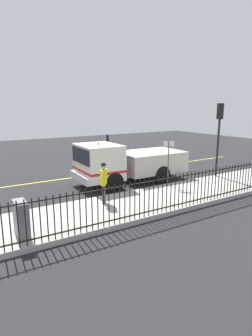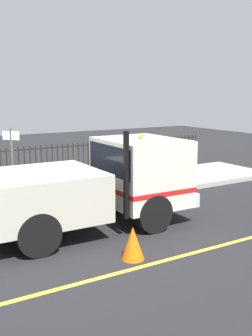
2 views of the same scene
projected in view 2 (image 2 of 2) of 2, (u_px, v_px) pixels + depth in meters
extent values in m
plane|color=#232326|center=(36.00, 241.00, 9.43)|extent=(47.16, 47.16, 0.00)
cube|color=yellow|center=(81.00, 283.00, 7.37)|extent=(0.12, 19.29, 0.01)
cube|color=silver|center=(141.00, 171.00, 10.82)|extent=(2.38, 1.94, 1.73)
cube|color=black|center=(141.00, 157.00, 10.75)|extent=(2.19, 1.98, 0.76)
cube|color=beige|center=(23.00, 198.00, 9.28)|extent=(2.41, 3.61, 1.11)
cube|color=silver|center=(171.00, 192.00, 11.46)|extent=(2.23, 0.24, 0.36)
cube|color=red|center=(141.00, 185.00, 10.89)|extent=(2.40, 1.96, 0.12)
cylinder|color=black|center=(113.00, 195.00, 11.73)|extent=(0.32, 0.97, 0.96)
cylinder|color=black|center=(154.00, 214.00, 9.95)|extent=(0.32, 0.97, 0.96)
cylinder|color=black|center=(12.00, 210.00, 10.28)|extent=(0.32, 0.97, 0.96)
cylinder|color=black|center=(39.00, 234.00, 8.49)|extent=(0.32, 0.97, 0.96)
sphere|color=orange|center=(141.00, 137.00, 10.65)|extent=(0.12, 0.12, 0.12)
cylinder|color=black|center=(126.00, 175.00, 9.40)|extent=(0.14, 0.14, 2.07)
cube|color=yellow|center=(124.00, 156.00, 13.67)|extent=(0.52, 0.45, 0.60)
sphere|color=tan|center=(124.00, 144.00, 13.60)|extent=(0.22, 0.22, 0.22)
sphere|color=#14193F|center=(124.00, 142.00, 13.58)|extent=(0.21, 0.21, 0.21)
cylinder|color=#3F3F47|center=(125.00, 176.00, 13.89)|extent=(0.12, 0.12, 0.81)
cylinder|color=#3F3F47|center=(124.00, 177.00, 13.72)|extent=(0.12, 0.12, 0.81)
cylinder|color=yellow|center=(125.00, 156.00, 13.94)|extent=(0.09, 0.09, 0.57)
cylinder|color=yellow|center=(124.00, 158.00, 13.41)|extent=(0.09, 0.09, 0.57)
cylinder|color=black|center=(195.00, 150.00, 18.06)|extent=(0.04, 0.04, 1.40)
cylinder|color=black|center=(192.00, 150.00, 17.96)|extent=(0.04, 0.04, 1.40)
cylinder|color=black|center=(188.00, 151.00, 17.85)|extent=(0.04, 0.04, 1.40)
cylinder|color=black|center=(185.00, 151.00, 17.75)|extent=(0.04, 0.04, 1.40)
cylinder|color=black|center=(181.00, 151.00, 17.64)|extent=(0.04, 0.04, 1.40)
cylinder|color=black|center=(177.00, 152.00, 17.54)|extent=(0.04, 0.04, 1.40)
cylinder|color=black|center=(174.00, 152.00, 17.43)|extent=(0.04, 0.04, 1.40)
cylinder|color=black|center=(170.00, 152.00, 17.33)|extent=(0.04, 0.04, 1.40)
cylinder|color=black|center=(166.00, 153.00, 17.22)|extent=(0.04, 0.04, 1.40)
cylinder|color=black|center=(162.00, 153.00, 17.12)|extent=(0.04, 0.04, 1.40)
cylinder|color=black|center=(158.00, 153.00, 17.01)|extent=(0.04, 0.04, 1.40)
cylinder|color=black|center=(154.00, 154.00, 16.91)|extent=(0.04, 0.04, 1.40)
cylinder|color=black|center=(150.00, 154.00, 16.80)|extent=(0.04, 0.04, 1.40)
cylinder|color=black|center=(146.00, 155.00, 16.70)|extent=(0.04, 0.04, 1.40)
cylinder|color=black|center=(142.00, 155.00, 16.59)|extent=(0.04, 0.04, 1.40)
cylinder|color=black|center=(138.00, 155.00, 16.49)|extent=(0.04, 0.04, 1.40)
cylinder|color=black|center=(134.00, 156.00, 16.38)|extent=(0.04, 0.04, 1.40)
cylinder|color=black|center=(129.00, 156.00, 16.28)|extent=(0.04, 0.04, 1.40)
cylinder|color=black|center=(125.00, 157.00, 16.17)|extent=(0.04, 0.04, 1.40)
cylinder|color=black|center=(121.00, 157.00, 16.07)|extent=(0.04, 0.04, 1.40)
cylinder|color=black|center=(116.00, 158.00, 15.96)|extent=(0.04, 0.04, 1.40)
cylinder|color=black|center=(112.00, 158.00, 15.86)|extent=(0.04, 0.04, 1.40)
cylinder|color=black|center=(107.00, 158.00, 15.75)|extent=(0.04, 0.04, 1.40)
cylinder|color=black|center=(103.00, 159.00, 15.65)|extent=(0.04, 0.04, 1.40)
cylinder|color=black|center=(98.00, 159.00, 15.54)|extent=(0.04, 0.04, 1.40)
cylinder|color=black|center=(93.00, 160.00, 15.44)|extent=(0.04, 0.04, 1.40)
cylinder|color=black|center=(88.00, 160.00, 15.33)|extent=(0.04, 0.04, 1.40)
cylinder|color=black|center=(83.00, 161.00, 15.23)|extent=(0.04, 0.04, 1.40)
cylinder|color=black|center=(78.00, 161.00, 15.13)|extent=(0.04, 0.04, 1.40)
cylinder|color=black|center=(73.00, 162.00, 15.02)|extent=(0.04, 0.04, 1.40)
cylinder|color=black|center=(68.00, 162.00, 14.92)|extent=(0.04, 0.04, 1.40)
cylinder|color=black|center=(63.00, 163.00, 14.81)|extent=(0.04, 0.04, 1.40)
cylinder|color=black|center=(58.00, 163.00, 14.71)|extent=(0.04, 0.04, 1.40)
cylinder|color=black|center=(53.00, 164.00, 14.60)|extent=(0.04, 0.04, 1.40)
cylinder|color=black|center=(47.00, 164.00, 14.50)|extent=(0.04, 0.04, 1.40)
cylinder|color=black|center=(42.00, 165.00, 14.39)|extent=(0.04, 0.04, 1.40)
cylinder|color=black|center=(36.00, 165.00, 14.29)|extent=(0.04, 0.04, 1.40)
cylinder|color=black|center=(31.00, 166.00, 14.18)|extent=(0.04, 0.04, 1.40)
cylinder|color=black|center=(25.00, 166.00, 14.08)|extent=(0.04, 0.04, 1.40)
cylinder|color=black|center=(19.00, 167.00, 13.97)|extent=(0.04, 0.04, 1.40)
cylinder|color=black|center=(13.00, 168.00, 13.87)|extent=(0.04, 0.04, 1.40)
cylinder|color=black|center=(7.00, 168.00, 13.76)|extent=(0.04, 0.04, 1.40)
cylinder|color=black|center=(1.00, 169.00, 13.66)|extent=(0.04, 0.04, 1.40)
cube|color=slate|center=(180.00, 158.00, 16.71)|extent=(0.74, 0.36, 1.11)
cone|color=orange|center=(133.00, 243.00, 8.37)|extent=(0.49, 0.49, 0.69)
cylinder|color=#4C4C4C|center=(13.00, 170.00, 11.02)|extent=(0.06, 0.06, 2.31)
cube|color=white|center=(11.00, 135.00, 10.84)|extent=(0.39, 0.36, 0.24)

